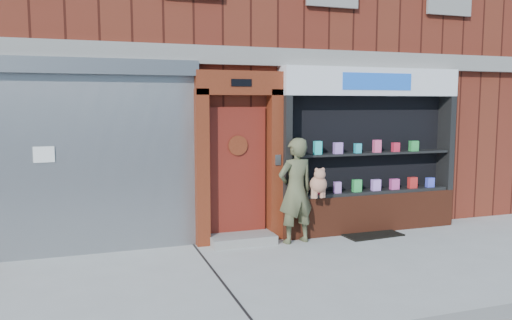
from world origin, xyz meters
name	(u,v)px	position (x,y,z in m)	size (l,w,h in m)	color
ground	(328,270)	(0.00, 0.00, 0.00)	(80.00, 80.00, 0.00)	#9E9E99
building	(219,37)	(0.00, 5.99, 4.00)	(12.00, 8.16, 8.00)	#5E2015
shutter_bay	(99,145)	(-3.00, 1.93, 1.72)	(3.10, 0.30, 3.04)	gray
red_door_bay	(239,157)	(-0.75, 1.86, 1.46)	(1.52, 0.58, 2.90)	#5B200F
pharmacy_bay	(369,157)	(1.75, 1.81, 1.37)	(3.50, 0.41, 3.00)	maroon
woman	(297,190)	(0.15, 1.46, 0.91)	(0.87, 0.52, 1.79)	#545839
doormat	(368,233)	(1.61, 1.55, 0.01)	(1.06, 0.74, 0.03)	black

